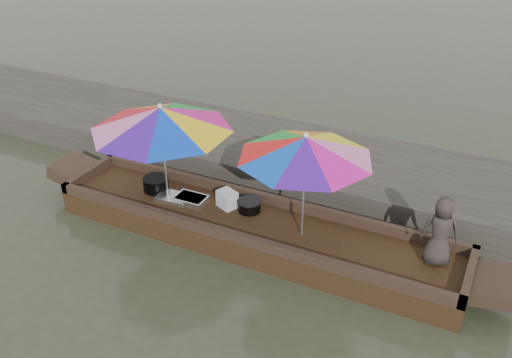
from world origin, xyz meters
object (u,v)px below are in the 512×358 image
at_px(tray_scallop, 173,197).
at_px(umbrella_stern, 304,186).
at_px(boat_hull, 253,231).
at_px(supply_bag, 227,199).
at_px(charcoal_grill, 249,206).
at_px(vendor, 441,231).
at_px(umbrella_bow, 164,153).
at_px(tray_crayfish, 191,199).
at_px(cooking_pot, 156,184).

distance_m(tray_scallop, umbrella_stern, 2.26).
distance_m(boat_hull, supply_bag, 0.64).
xyz_separation_m(charcoal_grill, vendor, (2.71, -0.04, 0.40)).
bearing_deg(umbrella_stern, tray_scallop, 179.82).
bearing_deg(umbrella_bow, umbrella_stern, 0.00).
bearing_deg(charcoal_grill, tray_crayfish, -169.29).
relative_size(tray_scallop, umbrella_bow, 0.23).
bearing_deg(cooking_pot, tray_scallop, -17.69).
distance_m(cooking_pot, tray_crayfish, 0.69).
xyz_separation_m(vendor, umbrella_bow, (-4.00, -0.20, 0.29)).
height_order(boat_hull, umbrella_bow, umbrella_bow).
distance_m(cooking_pot, vendor, 4.32).
distance_m(tray_crayfish, tray_scallop, 0.30).
bearing_deg(charcoal_grill, vendor, -0.76).
bearing_deg(cooking_pot, supply_bag, 2.63).
relative_size(tray_scallop, supply_bag, 1.74).
distance_m(tray_scallop, vendor, 3.94).
xyz_separation_m(supply_bag, umbrella_bow, (-0.94, -0.19, 0.65)).
bearing_deg(umbrella_stern, cooking_pot, 177.00).
xyz_separation_m(tray_crayfish, umbrella_bow, (-0.38, -0.06, 0.73)).
distance_m(charcoal_grill, umbrella_bow, 1.48).
bearing_deg(vendor, umbrella_stern, -6.56).
relative_size(tray_crayfish, umbrella_bow, 0.23).
distance_m(tray_scallop, supply_bag, 0.88).
height_order(tray_crayfish, umbrella_bow, umbrella_bow).
height_order(tray_scallop, umbrella_bow, umbrella_bow).
xyz_separation_m(cooking_pot, vendor, (4.31, 0.06, 0.38)).
xyz_separation_m(tray_scallop, charcoal_grill, (1.20, 0.23, 0.05)).
distance_m(umbrella_bow, umbrella_stern, 2.22).
bearing_deg(cooking_pot, umbrella_bow, -23.39).
xyz_separation_m(charcoal_grill, umbrella_stern, (0.93, -0.23, 0.70)).
bearing_deg(supply_bag, umbrella_stern, -8.41).
height_order(charcoal_grill, umbrella_stern, umbrella_stern).
bearing_deg(vendor, cooking_pot, -12.00).
relative_size(tray_scallop, vendor, 0.51).
xyz_separation_m(supply_bag, vendor, (3.06, 0.01, 0.35)).
relative_size(cooking_pot, tray_crayfish, 0.82).
distance_m(charcoal_grill, vendor, 2.74).
distance_m(boat_hull, cooking_pot, 1.79).
distance_m(supply_bag, umbrella_stern, 1.45).
bearing_deg(umbrella_bow, vendor, 2.82).
bearing_deg(tray_crayfish, cooking_pot, 174.07).
height_order(supply_bag, umbrella_bow, umbrella_bow).
xyz_separation_m(boat_hull, charcoal_grill, (-0.17, 0.23, 0.25)).
xyz_separation_m(boat_hull, tray_scallop, (-1.37, 0.01, 0.21)).
distance_m(tray_crayfish, umbrella_stern, 1.98).
bearing_deg(cooking_pot, boat_hull, -4.27).
bearing_deg(boat_hull, umbrella_bow, 180.00).
bearing_deg(umbrella_bow, tray_scallop, 4.34).
bearing_deg(umbrella_stern, umbrella_bow, 180.00).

